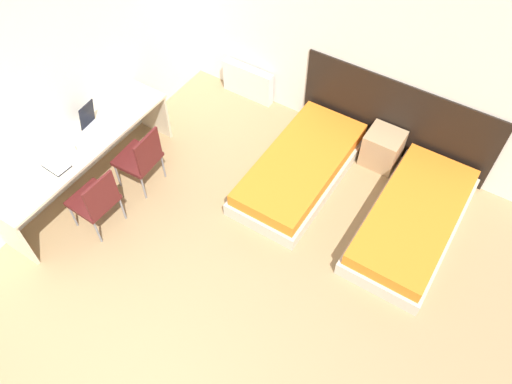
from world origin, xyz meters
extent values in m
cube|color=white|center=(0.00, 4.33, 1.35)|extent=(5.52, 0.05, 2.70)
cube|color=white|center=(-2.29, 2.15, 1.35)|extent=(0.05, 5.31, 2.70)
cube|color=black|center=(0.84, 4.29, 0.55)|extent=(2.53, 0.03, 1.10)
cube|color=beige|center=(0.10, 3.25, 0.09)|extent=(0.95, 2.03, 0.18)
cube|color=orange|center=(0.10, 3.25, 0.27)|extent=(0.87, 1.95, 0.17)
cube|color=beige|center=(1.58, 3.25, 0.09)|extent=(0.95, 2.03, 0.18)
cube|color=orange|center=(1.58, 3.25, 0.27)|extent=(0.87, 1.95, 0.17)
cube|color=tan|center=(0.84, 4.05, 0.24)|extent=(0.45, 0.42, 0.48)
cube|color=silver|center=(-1.32, 4.21, 0.25)|extent=(0.78, 0.12, 0.50)
cube|color=beige|center=(-1.98, 1.74, 0.73)|extent=(0.56, 2.40, 0.04)
cube|color=beige|center=(-1.98, 0.56, 0.36)|extent=(0.50, 0.04, 0.71)
cube|color=beige|center=(-1.98, 2.93, 0.36)|extent=(0.50, 0.04, 0.71)
cube|color=#511919|center=(-1.54, 2.12, 0.42)|extent=(0.48, 0.48, 0.05)
cube|color=#511919|center=(-1.33, 2.13, 0.66)|extent=(0.05, 0.41, 0.44)
cylinder|color=slate|center=(-1.73, 1.91, 0.20)|extent=(0.02, 0.02, 0.39)
cylinder|color=slate|center=(-1.75, 2.31, 0.20)|extent=(0.02, 0.02, 0.39)
cylinder|color=slate|center=(-1.33, 1.93, 0.20)|extent=(0.02, 0.02, 0.39)
cylinder|color=slate|center=(-1.35, 2.33, 0.20)|extent=(0.02, 0.02, 0.39)
cube|color=#511919|center=(-1.54, 1.37, 0.42)|extent=(0.48, 0.48, 0.05)
cube|color=#511919|center=(-1.33, 1.36, 0.66)|extent=(0.04, 0.41, 0.44)
cylinder|color=slate|center=(-1.75, 1.17, 0.20)|extent=(0.02, 0.02, 0.39)
cylinder|color=slate|center=(-1.73, 1.57, 0.20)|extent=(0.02, 0.02, 0.39)
cylinder|color=slate|center=(-1.35, 1.16, 0.20)|extent=(0.02, 0.02, 0.39)
cylinder|color=slate|center=(-1.33, 1.56, 0.20)|extent=(0.02, 0.02, 0.39)
cube|color=silver|center=(-1.95, 2.03, 0.76)|extent=(0.36, 0.26, 0.02)
cube|color=black|center=(-2.09, 2.02, 0.93)|extent=(0.10, 0.24, 0.34)
cube|color=black|center=(-1.96, 1.36, 0.75)|extent=(0.29, 0.21, 0.01)
cube|color=white|center=(-1.96, 1.36, 0.76)|extent=(0.27, 0.20, 0.01)
cylinder|color=white|center=(-1.96, 1.61, 0.79)|extent=(0.08, 0.08, 0.09)
camera|label=1|loc=(1.85, -0.53, 4.87)|focal=35.00mm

